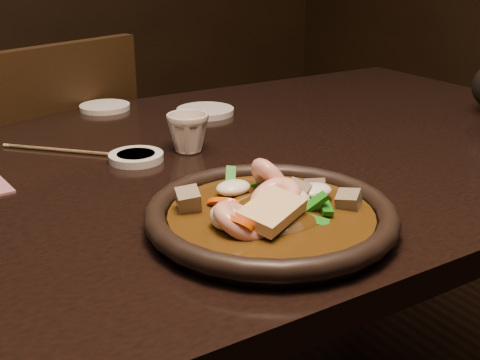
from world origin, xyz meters
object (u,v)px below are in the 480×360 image
table (215,199)px  tea_cup (188,132)px  plate (271,216)px  chair (45,208)px

table → tea_cup: bearing=117.3°
table → tea_cup: (-0.02, 0.05, 0.11)m
plate → tea_cup: size_ratio=4.40×
table → plate: (-0.07, -0.27, 0.09)m
table → tea_cup: 0.12m
chair → tea_cup: size_ratio=12.41×
table → chair: 0.61m
table → tea_cup: tea_cup is taller
tea_cup → plate: bearing=-98.7°
chair → plate: chair is taller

